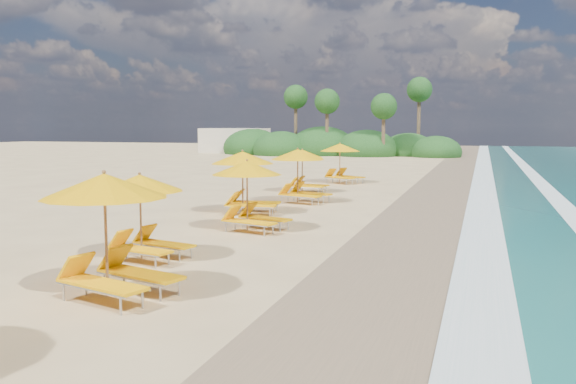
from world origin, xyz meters
TOP-DOWN VIEW (x-y plane):
  - ground at (0.00, 0.00)m, footprint 160.00×160.00m
  - wet_sand at (4.00, 0.00)m, footprint 4.00×160.00m
  - surf_foam at (6.70, 0.00)m, footprint 4.00×160.00m
  - station_2 at (-0.98, -7.44)m, footprint 2.94×2.85m
  - station_3 at (-2.06, -4.51)m, footprint 2.53×2.44m
  - station_4 at (-1.12, -0.08)m, footprint 2.67×2.58m
  - station_5 at (-2.55, 3.17)m, footprint 2.69×2.55m
  - station_6 at (-1.60, 6.71)m, footprint 2.82×2.74m
  - station_7 at (-2.51, 10.42)m, footprint 2.34×2.19m
  - station_8 at (-1.88, 15.44)m, footprint 2.99×2.99m
  - treeline at (-9.94, 45.51)m, footprint 25.80×8.80m
  - beach_building at (-22.00, 48.00)m, footprint 7.00×5.00m

SIDE VIEW (x-z plane):
  - ground at x=0.00m, z-range 0.00..0.00m
  - wet_sand at x=4.00m, z-range 0.00..0.01m
  - surf_foam at x=6.70m, z-range 0.02..0.03m
  - treeline at x=-9.94m, z-range -3.87..5.86m
  - station_3 at x=-2.06m, z-range 0.12..2.19m
  - station_7 at x=-2.51m, z-range 0.13..2.20m
  - station_4 at x=-1.12m, z-range 0.13..2.28m
  - station_8 at x=-1.88m, z-range 0.13..2.37m
  - station_6 at x=-1.60m, z-range 0.14..2.39m
  - station_5 at x=-2.55m, z-range 0.14..2.43m
  - station_2 at x=-0.98m, z-range 0.14..2.49m
  - beach_building at x=-22.00m, z-range 0.00..2.80m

